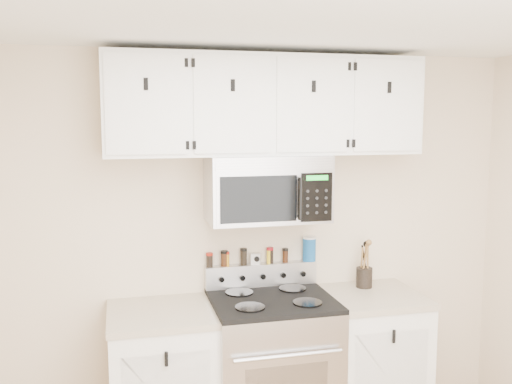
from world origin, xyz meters
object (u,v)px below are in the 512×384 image
utensil_crock (364,276)px  salt_canister (309,249)px  range (272,368)px  microwave (267,188)px

utensil_crock → salt_canister: bearing=162.5°
utensil_crock → salt_canister: (-0.36, 0.11, 0.18)m
range → salt_canister: 0.83m
microwave → utensil_crock: bearing=3.4°
microwave → salt_canister: size_ratio=4.55×
range → microwave: (0.00, 0.13, 1.14)m
range → salt_canister: salt_canister is taller
range → utensil_crock: size_ratio=3.45×
utensil_crock → microwave: bearing=-176.6°
microwave → utensil_crock: microwave is taller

